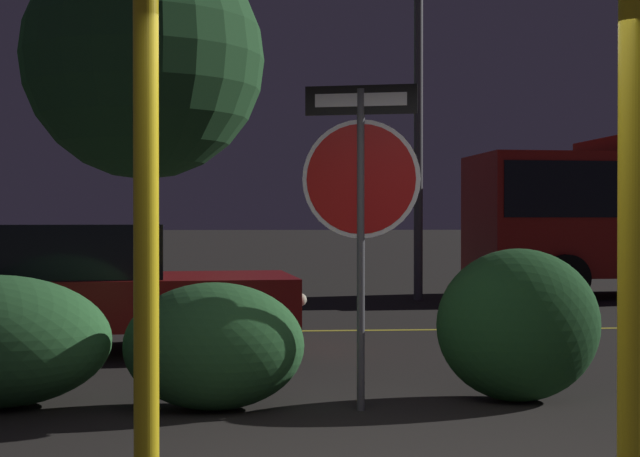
{
  "coord_description": "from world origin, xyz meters",
  "views": [
    {
      "loc": [
        -0.75,
        -4.62,
        1.43
      ],
      "look_at": [
        -0.11,
        4.31,
        1.35
      ],
      "focal_mm": 50.0,
      "sensor_mm": 36.0,
      "label": 1
    }
  ],
  "objects_px": {
    "tree_1": "(144,59)",
    "passing_car_2": "(93,289)",
    "yellow_pole_right": "(632,163)",
    "street_lamp": "(418,53)",
    "hedge_bush_3": "(518,325)",
    "hedge_bush_2": "(214,346)",
    "yellow_pole_left": "(146,237)",
    "delivery_truck": "(630,209)",
    "stop_sign": "(361,181)"
  },
  "relations": [
    {
      "from": "tree_1",
      "to": "passing_car_2",
      "type": "bearing_deg",
      "value": -86.31
    },
    {
      "from": "yellow_pole_right",
      "to": "street_lamp",
      "type": "height_order",
      "value": "street_lamp"
    },
    {
      "from": "hedge_bush_3",
      "to": "tree_1",
      "type": "relative_size",
      "value": 0.18
    },
    {
      "from": "passing_car_2",
      "to": "street_lamp",
      "type": "distance_m",
      "value": 8.51
    },
    {
      "from": "hedge_bush_3",
      "to": "tree_1",
      "type": "xyz_separation_m",
      "value": [
        -4.44,
        12.19,
        4.24
      ]
    },
    {
      "from": "hedge_bush_2",
      "to": "yellow_pole_left",
      "type": "bearing_deg",
      "value": -96.76
    },
    {
      "from": "delivery_truck",
      "to": "yellow_pole_left",
      "type": "bearing_deg",
      "value": 143.4
    },
    {
      "from": "yellow_pole_right",
      "to": "tree_1",
      "type": "bearing_deg",
      "value": 106.84
    },
    {
      "from": "yellow_pole_left",
      "to": "delivery_truck",
      "type": "relative_size",
      "value": 0.43
    },
    {
      "from": "stop_sign",
      "to": "hedge_bush_3",
      "type": "bearing_deg",
      "value": 24.79
    },
    {
      "from": "yellow_pole_left",
      "to": "hedge_bush_2",
      "type": "height_order",
      "value": "yellow_pole_left"
    },
    {
      "from": "yellow_pole_left",
      "to": "yellow_pole_right",
      "type": "xyz_separation_m",
      "value": [
        2.58,
        -0.01,
        0.4
      ]
    },
    {
      "from": "delivery_truck",
      "to": "hedge_bush_3",
      "type": "bearing_deg",
      "value": 148.64
    },
    {
      "from": "hedge_bush_3",
      "to": "street_lamp",
      "type": "bearing_deg",
      "value": 84.62
    },
    {
      "from": "yellow_pole_left",
      "to": "passing_car_2",
      "type": "height_order",
      "value": "yellow_pole_left"
    },
    {
      "from": "yellow_pole_left",
      "to": "passing_car_2",
      "type": "distance_m",
      "value": 5.33
    },
    {
      "from": "yellow_pole_left",
      "to": "hedge_bush_3",
      "type": "distance_m",
      "value": 3.55
    },
    {
      "from": "hedge_bush_3",
      "to": "stop_sign",
      "type": "bearing_deg",
      "value": -169.29
    },
    {
      "from": "delivery_truck",
      "to": "tree_1",
      "type": "xyz_separation_m",
      "value": [
        -9.47,
        2.62,
        3.19
      ]
    },
    {
      "from": "hedge_bush_2",
      "to": "delivery_truck",
      "type": "relative_size",
      "value": 0.22
    },
    {
      "from": "hedge_bush_2",
      "to": "delivery_truck",
      "type": "bearing_deg",
      "value": 52.61
    },
    {
      "from": "hedge_bush_2",
      "to": "tree_1",
      "type": "height_order",
      "value": "tree_1"
    },
    {
      "from": "street_lamp",
      "to": "tree_1",
      "type": "relative_size",
      "value": 1.0
    },
    {
      "from": "passing_car_2",
      "to": "street_lamp",
      "type": "relative_size",
      "value": 0.61
    },
    {
      "from": "hedge_bush_3",
      "to": "delivery_truck",
      "type": "bearing_deg",
      "value": 62.26
    },
    {
      "from": "passing_car_2",
      "to": "hedge_bush_2",
      "type": "bearing_deg",
      "value": 20.07
    },
    {
      "from": "passing_car_2",
      "to": "yellow_pole_left",
      "type": "bearing_deg",
      "value": 7.67
    },
    {
      "from": "hedge_bush_3",
      "to": "delivery_truck",
      "type": "relative_size",
      "value": 0.21
    },
    {
      "from": "delivery_truck",
      "to": "tree_1",
      "type": "distance_m",
      "value": 10.33
    },
    {
      "from": "yellow_pole_right",
      "to": "hedge_bush_3",
      "type": "xyz_separation_m",
      "value": [
        0.06,
        2.27,
        -1.14
      ]
    },
    {
      "from": "stop_sign",
      "to": "yellow_pole_right",
      "type": "relative_size",
      "value": 0.7
    },
    {
      "from": "yellow_pole_right",
      "to": "street_lamp",
      "type": "xyz_separation_m",
      "value": [
        0.9,
        11.19,
        2.71
      ]
    },
    {
      "from": "stop_sign",
      "to": "delivery_truck",
      "type": "bearing_deg",
      "value": 71.31
    },
    {
      "from": "stop_sign",
      "to": "passing_car_2",
      "type": "distance_m",
      "value": 4.18
    },
    {
      "from": "yellow_pole_left",
      "to": "hedge_bush_2",
      "type": "relative_size",
      "value": 1.97
    },
    {
      "from": "hedge_bush_2",
      "to": "stop_sign",
      "type": "bearing_deg",
      "value": -5.1
    },
    {
      "from": "yellow_pole_left",
      "to": "delivery_truck",
      "type": "height_order",
      "value": "delivery_truck"
    },
    {
      "from": "stop_sign",
      "to": "yellow_pole_left",
      "type": "distance_m",
      "value": 2.46
    },
    {
      "from": "yellow_pole_left",
      "to": "passing_car_2",
      "type": "xyz_separation_m",
      "value": [
        -1.2,
        5.15,
        -0.66
      ]
    },
    {
      "from": "stop_sign",
      "to": "hedge_bush_3",
      "type": "height_order",
      "value": "stop_sign"
    },
    {
      "from": "yellow_pole_right",
      "to": "hedge_bush_3",
      "type": "relative_size",
      "value": 2.67
    },
    {
      "from": "hedge_bush_2",
      "to": "street_lamp",
      "type": "xyz_separation_m",
      "value": [
        3.23,
        9.07,
        3.97
      ]
    },
    {
      "from": "yellow_pole_right",
      "to": "passing_car_2",
      "type": "relative_size",
      "value": 0.78
    },
    {
      "from": "tree_1",
      "to": "yellow_pole_left",
      "type": "bearing_deg",
      "value": -82.9
    },
    {
      "from": "stop_sign",
      "to": "hedge_bush_2",
      "type": "height_order",
      "value": "stop_sign"
    },
    {
      "from": "stop_sign",
      "to": "street_lamp",
      "type": "bearing_deg",
      "value": 91.03
    },
    {
      "from": "stop_sign",
      "to": "yellow_pole_left",
      "type": "xyz_separation_m",
      "value": [
        -1.36,
        -2.01,
        -0.38
      ]
    },
    {
      "from": "delivery_truck",
      "to": "yellow_pole_right",
      "type": "bearing_deg",
      "value": 153.09
    },
    {
      "from": "hedge_bush_2",
      "to": "tree_1",
      "type": "distance_m",
      "value": 13.24
    },
    {
      "from": "hedge_bush_3",
      "to": "hedge_bush_2",
      "type": "bearing_deg",
      "value": -176.54
    }
  ]
}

